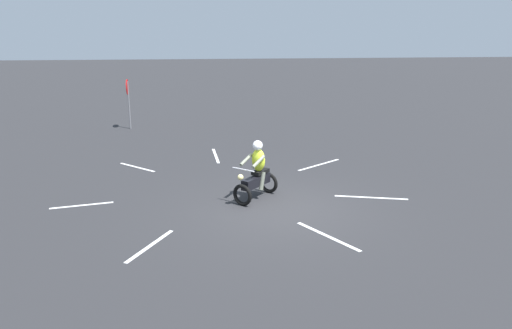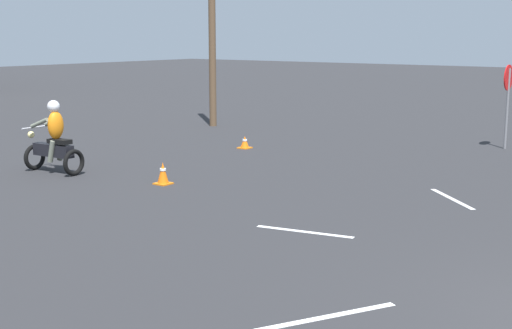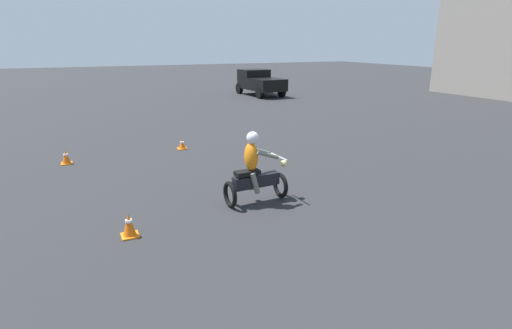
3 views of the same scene
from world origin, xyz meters
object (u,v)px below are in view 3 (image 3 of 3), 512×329
pickup_truck (260,82)px  traffic_cone_near_right (182,144)px  motorcycle_rider_background (255,172)px  traffic_cone_near_left (129,225)px  traffic_cone_far_right (66,157)px

pickup_truck → traffic_cone_near_right: (12.39, -8.80, -0.76)m
motorcycle_rider_background → traffic_cone_near_right: 5.49m
motorcycle_rider_background → traffic_cone_near_right: (-5.45, -0.27, -0.56)m
traffic_cone_near_left → traffic_cone_near_right: 6.53m
pickup_truck → traffic_cone_near_left: 21.63m
motorcycle_rider_background → traffic_cone_far_right: (-5.15, -3.91, -0.52)m
traffic_cone_near_left → traffic_cone_near_right: bearing=156.8°
motorcycle_rider_background → pickup_truck: 19.77m
motorcycle_rider_background → pickup_truck: bearing=151.0°
motorcycle_rider_background → traffic_cone_far_right: motorcycle_rider_background is taller
motorcycle_rider_background → traffic_cone_near_right: motorcycle_rider_background is taller
traffic_cone_far_right → traffic_cone_near_left: bearing=10.6°
traffic_cone_near_left → motorcycle_rider_background: bearing=101.0°
motorcycle_rider_background → traffic_cone_far_right: 6.48m
traffic_cone_far_right → motorcycle_rider_background: bearing=37.2°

